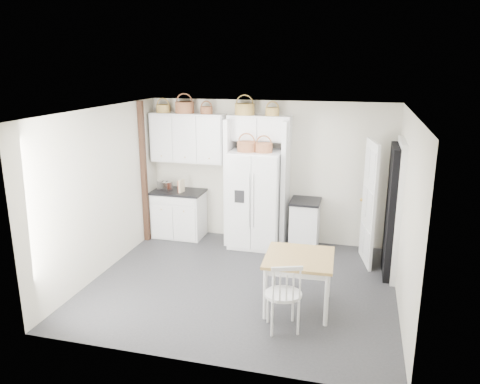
# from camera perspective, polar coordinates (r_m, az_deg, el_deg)

# --- Properties ---
(floor) EXTENTS (4.50, 4.50, 0.00)m
(floor) POSITION_cam_1_polar(r_m,az_deg,el_deg) (7.23, 0.22, -11.14)
(floor) COLOR #2A2A2E
(floor) RESTS_ON ground
(ceiling) EXTENTS (4.50, 4.50, 0.00)m
(ceiling) POSITION_cam_1_polar(r_m,az_deg,el_deg) (6.50, 0.24, 9.84)
(ceiling) COLOR white
(ceiling) RESTS_ON wall_back
(wall_back) EXTENTS (4.50, 0.00, 4.50)m
(wall_back) POSITION_cam_1_polar(r_m,az_deg,el_deg) (8.64, 3.54, 2.46)
(wall_back) COLOR beige
(wall_back) RESTS_ON floor
(wall_left) EXTENTS (0.00, 4.00, 4.00)m
(wall_left) POSITION_cam_1_polar(r_m,az_deg,el_deg) (7.61, -16.42, 0.06)
(wall_left) COLOR beige
(wall_left) RESTS_ON floor
(wall_right) EXTENTS (0.00, 4.00, 4.00)m
(wall_right) POSITION_cam_1_polar(r_m,az_deg,el_deg) (6.58, 19.57, -2.57)
(wall_right) COLOR beige
(wall_right) RESTS_ON floor
(refrigerator) EXTENTS (0.91, 0.73, 1.75)m
(refrigerator) POSITION_cam_1_polar(r_m,az_deg,el_deg) (8.40, 1.97, -0.87)
(refrigerator) COLOR white
(refrigerator) RESTS_ON floor
(base_cab_left) EXTENTS (0.93, 0.59, 0.86)m
(base_cab_left) POSITION_cam_1_polar(r_m,az_deg,el_deg) (9.06, -7.42, -2.72)
(base_cab_left) COLOR white
(base_cab_left) RESTS_ON floor
(base_cab_right) EXTENTS (0.49, 0.58, 0.86)m
(base_cab_right) POSITION_cam_1_polar(r_m,az_deg,el_deg) (8.49, 7.88, -4.03)
(base_cab_right) COLOR white
(base_cab_right) RESTS_ON floor
(dining_table) EXTENTS (0.93, 0.93, 0.75)m
(dining_table) POSITION_cam_1_polar(r_m,az_deg,el_deg) (6.49, 7.13, -10.84)
(dining_table) COLOR olive
(dining_table) RESTS_ON floor
(windsor_chair) EXTENTS (0.58, 0.56, 0.95)m
(windsor_chair) POSITION_cam_1_polar(r_m,az_deg,el_deg) (5.94, 5.29, -12.30)
(windsor_chair) COLOR white
(windsor_chair) RESTS_ON floor
(counter_left) EXTENTS (0.97, 0.63, 0.04)m
(counter_left) POSITION_cam_1_polar(r_m,az_deg,el_deg) (8.93, -7.52, 0.03)
(counter_left) COLOR black
(counter_left) RESTS_ON base_cab_left
(counter_right) EXTENTS (0.52, 0.62, 0.04)m
(counter_right) POSITION_cam_1_polar(r_m,az_deg,el_deg) (8.35, 8.00, -1.13)
(counter_right) COLOR black
(counter_right) RESTS_ON base_cab_right
(toaster) EXTENTS (0.30, 0.23, 0.18)m
(toaster) POSITION_cam_1_polar(r_m,az_deg,el_deg) (8.93, -9.14, 0.71)
(toaster) COLOR silver
(toaster) RESTS_ON counter_left
(cookbook_red) EXTENTS (0.05, 0.15, 0.23)m
(cookbook_red) POSITION_cam_1_polar(r_m,az_deg,el_deg) (8.80, -7.28, 0.70)
(cookbook_red) COLOR #A83C23
(cookbook_red) RESTS_ON counter_left
(cookbook_cream) EXTENTS (0.06, 0.16, 0.24)m
(cookbook_cream) POSITION_cam_1_polar(r_m,az_deg,el_deg) (8.79, -7.14, 0.73)
(cookbook_cream) COLOR beige
(cookbook_cream) RESTS_ON counter_left
(basket_upper_a) EXTENTS (0.26, 0.26, 0.15)m
(basket_upper_a) POSITION_cam_1_polar(r_m,az_deg,el_deg) (8.89, -9.34, 10.01)
(basket_upper_a) COLOR olive
(basket_upper_a) RESTS_ON upper_cabinet
(basket_upper_b) EXTENTS (0.35, 0.35, 0.21)m
(basket_upper_b) POSITION_cam_1_polar(r_m,az_deg,el_deg) (8.72, -6.78, 10.19)
(basket_upper_b) COLOR brown
(basket_upper_b) RESTS_ON upper_cabinet
(basket_upper_c) EXTENTS (0.22, 0.22, 0.13)m
(basket_upper_c) POSITION_cam_1_polar(r_m,az_deg,el_deg) (8.58, -4.11, 9.92)
(basket_upper_c) COLOR brown
(basket_upper_c) RESTS_ON upper_cabinet
(basket_bridge_a) EXTENTS (0.35, 0.35, 0.20)m
(basket_bridge_a) POSITION_cam_1_polar(r_m,az_deg,el_deg) (8.38, 0.57, 10.06)
(basket_bridge_a) COLOR olive
(basket_bridge_a) RESTS_ON bridge_cabinet
(basket_bridge_b) EXTENTS (0.24, 0.24, 0.14)m
(basket_bridge_b) POSITION_cam_1_polar(r_m,az_deg,el_deg) (8.28, 3.96, 9.75)
(basket_bridge_b) COLOR olive
(basket_bridge_b) RESTS_ON bridge_cabinet
(basket_fridge_a) EXTENTS (0.33, 0.33, 0.18)m
(basket_fridge_a) POSITION_cam_1_polar(r_m,az_deg,el_deg) (8.12, 0.81, 5.56)
(basket_fridge_a) COLOR brown
(basket_fridge_a) RESTS_ON refrigerator
(basket_fridge_b) EXTENTS (0.30, 0.30, 0.16)m
(basket_fridge_b) POSITION_cam_1_polar(r_m,az_deg,el_deg) (8.06, 2.92, 5.41)
(basket_fridge_b) COLOR brown
(basket_fridge_b) RESTS_ON refrigerator
(upper_cabinet) EXTENTS (1.40, 0.34, 0.90)m
(upper_cabinet) POSITION_cam_1_polar(r_m,az_deg,el_deg) (8.77, -6.33, 6.59)
(upper_cabinet) COLOR white
(upper_cabinet) RESTS_ON wall_back
(bridge_cabinet) EXTENTS (1.12, 0.34, 0.45)m
(bridge_cabinet) POSITION_cam_1_polar(r_m,az_deg,el_deg) (8.35, 2.39, 7.79)
(bridge_cabinet) COLOR white
(bridge_cabinet) RESTS_ON wall_back
(fridge_panel_left) EXTENTS (0.08, 0.60, 2.30)m
(fridge_panel_left) POSITION_cam_1_polar(r_m,az_deg,el_deg) (8.54, -1.22, 1.30)
(fridge_panel_left) COLOR white
(fridge_panel_left) RESTS_ON floor
(fridge_panel_right) EXTENTS (0.08, 0.60, 2.30)m
(fridge_panel_right) POSITION_cam_1_polar(r_m,az_deg,el_deg) (8.32, 5.56, 0.86)
(fridge_panel_right) COLOR white
(fridge_panel_right) RESTS_ON floor
(trim_post) EXTENTS (0.09, 0.09, 2.60)m
(trim_post) POSITION_cam_1_polar(r_m,az_deg,el_deg) (8.73, -11.64, 2.31)
(trim_post) COLOR black
(trim_post) RESTS_ON floor
(doorway_void) EXTENTS (0.18, 0.85, 2.05)m
(doorway_void) POSITION_cam_1_polar(r_m,az_deg,el_deg) (7.61, 18.16, -2.24)
(doorway_void) COLOR black
(doorway_void) RESTS_ON floor
(door_slab) EXTENTS (0.21, 0.79, 2.05)m
(door_slab) POSITION_cam_1_polar(r_m,az_deg,el_deg) (7.91, 15.44, -1.35)
(door_slab) COLOR white
(door_slab) RESTS_ON floor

